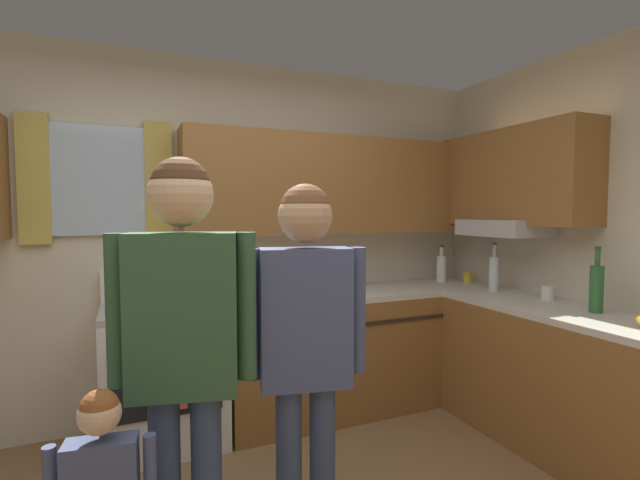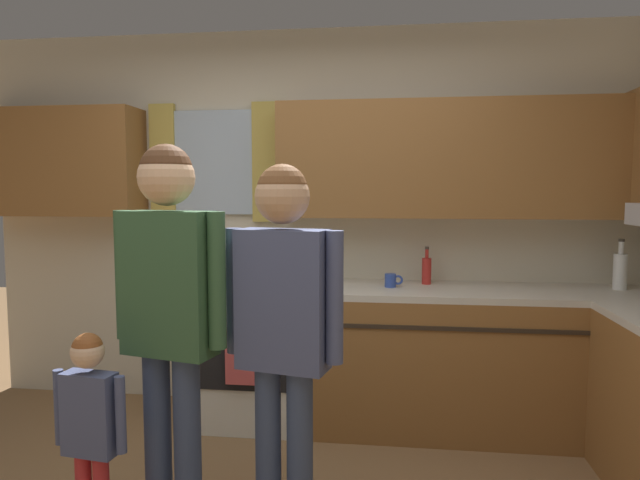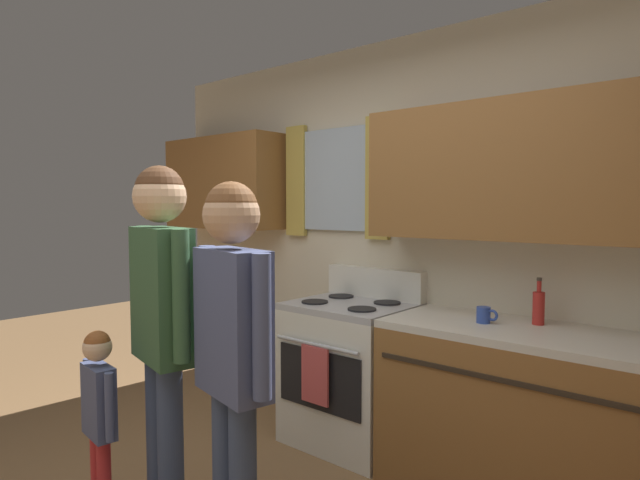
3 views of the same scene
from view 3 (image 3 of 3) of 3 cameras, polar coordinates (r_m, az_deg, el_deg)
back_wall_unit at (r=3.35m, az=11.20°, el=2.84°), size 4.60×0.42×2.60m
stove_oven at (r=3.49m, az=3.37°, el=-13.83°), size 0.74×0.67×1.10m
bottle_sauce_red at (r=2.99m, az=22.56°, el=-6.69°), size 0.06×0.06×0.25m
mug_cobalt_blue at (r=2.93m, az=17.35°, el=-7.75°), size 0.11×0.07×0.08m
adult_holding_child at (r=2.44m, az=-16.72°, el=-7.11°), size 0.51×0.25×1.69m
adult_in_plaid at (r=2.08m, az=-9.43°, el=-10.37°), size 0.49×0.23×1.61m
small_child at (r=2.71m, az=-22.79°, el=-16.40°), size 0.32×0.13×0.95m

